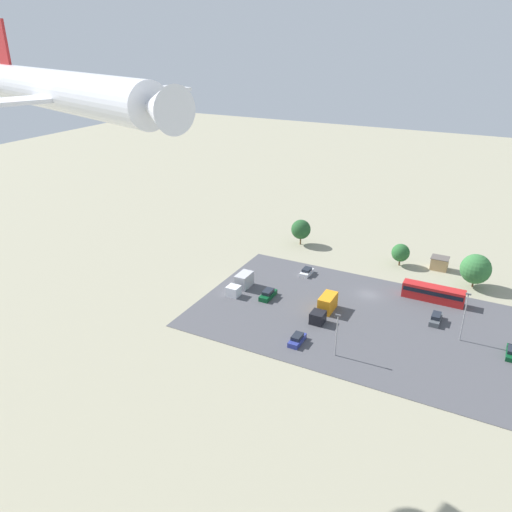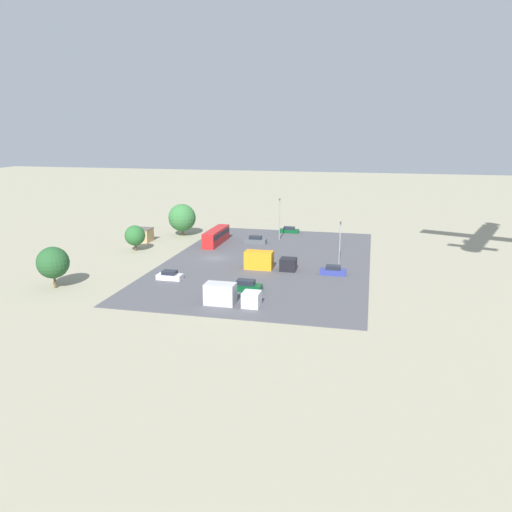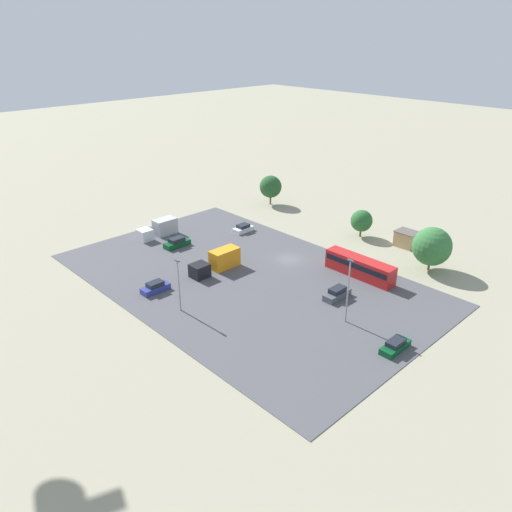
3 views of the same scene
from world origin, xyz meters
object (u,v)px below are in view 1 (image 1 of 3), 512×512
Objects in this scene: shed_building at (439,263)px; parked_car_4 at (268,294)px; parked_car_2 at (436,319)px; parked_truck_1 at (325,307)px; bus at (433,293)px; parked_car_3 at (307,272)px; parked_car_1 at (512,352)px; parked_car_0 at (297,339)px; airplane at (68,92)px; parked_truck_0 at (241,283)px.

shed_building is 0.80× the size of parked_car_4.
parked_truck_1 reaches higher than parked_car_2.
bus is 26.50m from parked_car_3.
parked_car_0 is at bearing 21.34° from parked_car_1.
airplane is at bearing 76.15° from parked_truck_1.
parked_truck_0 is at bearing -69.92° from bus.
parked_truck_1 is at bearing -49.60° from bus.
parked_car_2 is at bearing -21.81° from parked_car_1.
shed_building is 40.87m from parked_car_4.
shed_building is 45.11m from parked_truck_0.
parked_truck_1 reaches higher than shed_building.
bus is 2.90× the size of parked_car_3.
parked_car_1 is at bearing -177.55° from parked_truck_1.
parked_car_3 is at bearing -126.60° from parked_truck_0.
parked_car_3 is at bearing -102.07° from parked_car_4.
parked_car_1 is 0.14× the size of airplane.
airplane is at bearing 70.26° from shed_building.
parked_truck_0 is at bearing -6.51° from parked_car_4.
parked_car_2 reaches higher than parked_car_1.
parked_car_2 is at bearing -169.53° from parked_car_4.
airplane is at bearing 99.79° from parked_truck_0.
parked_car_3 is (8.60, -25.47, -0.05)m from parked_car_0.
bus is at bearing 1.02° from parked_car_3.
parked_car_3 is (25.21, 16.31, -0.76)m from shed_building.
parked_car_3 is at bearing -88.98° from bus.
parked_car_4 is at bearing 0.84° from parked_car_1.
parked_truck_1 is at bearing 176.64° from parked_car_4.
parked_car_4 is at bearing 133.48° from parked_car_0.
airplane reaches higher than parked_car_3.
parked_car_4 is 0.53× the size of parked_truck_1.
parked_truck_0 reaches higher than shed_building.
airplane is (1.52, 58.19, 42.58)m from parked_car_3.
parked_car_4 is 61.76m from airplane.
parked_car_4 is at bearing -159.49° from airplane.
parked_car_0 is 34.99m from parked_car_1.
parked_truck_0 is (6.52, -0.74, 0.65)m from parked_car_4.
airplane is at bearing -107.18° from parked_car_0.
bus is at bearing -159.92° from parked_truck_0.
parked_car_1 is 75.53m from airplane.
parked_car_3 is 0.45× the size of parked_truck_1.
parked_car_3 is (28.39, -7.61, -0.09)m from parked_car_2.
shed_building is 0.43× the size of parked_truck_1.
parked_car_1 is at bearing -21.81° from parked_car_2.
parked_car_0 is 0.95× the size of parked_car_1.
airplane is at bearing -25.51° from bus.
parked_truck_1 is (19.03, 6.49, 0.72)m from parked_car_2.
bus reaches higher than shed_building.
parked_truck_0 is (50.58, -0.10, 0.76)m from parked_car_1.
parked_truck_1 is at bearing -175.06° from airplane.
parked_truck_1 is (17.12, 14.57, -0.25)m from bus.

